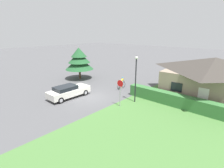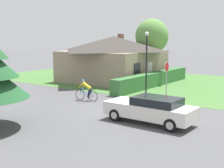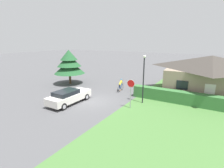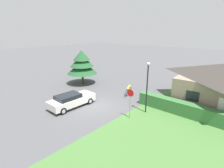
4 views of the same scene
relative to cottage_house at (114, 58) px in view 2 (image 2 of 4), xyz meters
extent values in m
plane|color=#515154|center=(-9.75, -8.91, -2.25)|extent=(140.00, 140.00, 0.00)
cube|color=#477538|center=(1.45, -4.91, -2.25)|extent=(16.00, 36.00, 0.01)
cube|color=gray|center=(0.00, 0.00, -0.78)|extent=(9.29, 8.42, 2.95)
pyramid|color=#3D3833|center=(0.00, 0.00, 1.40)|extent=(10.03, 9.09, 1.41)
cube|color=silver|center=(0.24, -3.98, -1.25)|extent=(0.90, 0.11, 2.00)
cube|color=black|center=(-2.23, -4.12, -0.63)|extent=(1.10, 0.13, 0.90)
cube|color=brown|center=(2.60, 0.95, 1.94)|extent=(0.53, 0.53, 0.80)
cube|color=#387038|center=(-0.98, -5.06, -1.65)|extent=(11.80, 0.90, 1.20)
cube|color=silver|center=(-11.44, -10.52, -1.62)|extent=(1.78, 4.65, 0.68)
cube|color=black|center=(-11.44, -10.94, -1.08)|extent=(1.56, 2.32, 0.40)
cylinder|color=black|center=(-12.19, -8.94, -1.94)|extent=(0.29, 0.64, 0.64)
cylinder|color=#ADADB2|center=(-12.19, -8.94, -1.94)|extent=(0.31, 0.37, 0.37)
cylinder|color=black|center=(-10.67, -8.95, -1.94)|extent=(0.29, 0.64, 0.64)
cylinder|color=#ADADB2|center=(-10.67, -8.95, -1.94)|extent=(0.31, 0.37, 0.37)
cylinder|color=black|center=(-12.21, -12.10, -1.94)|extent=(0.29, 0.64, 0.64)
cylinder|color=#ADADB2|center=(-12.21, -12.10, -1.94)|extent=(0.31, 0.37, 0.37)
cylinder|color=black|center=(-10.69, -12.11, -1.94)|extent=(0.29, 0.64, 0.64)
cylinder|color=#ADADB2|center=(-10.69, -12.11, -1.94)|extent=(0.31, 0.37, 0.37)
torus|color=black|center=(-9.07, -4.83, -1.91)|extent=(0.12, 0.73, 0.73)
torus|color=black|center=(-9.19, -3.76, -1.91)|extent=(0.12, 0.73, 0.73)
cylinder|color=#1E66B2|center=(-9.10, -4.56, -1.75)|extent=(0.06, 0.19, 0.57)
cylinder|color=#1E66B2|center=(-9.15, -4.17, -1.74)|extent=(0.11, 0.67, 0.61)
cylinder|color=#1E66B2|center=(-9.14, -4.24, -1.46)|extent=(0.13, 0.79, 0.06)
cylinder|color=#1E66B2|center=(-9.09, -4.66, -1.97)|extent=(0.08, 0.36, 0.15)
cylinder|color=#1E66B2|center=(-9.08, -4.73, -1.69)|extent=(0.06, 0.22, 0.45)
cylinder|color=#1E66B2|center=(-9.19, -3.81, -1.68)|extent=(0.05, 0.12, 0.47)
cylinder|color=black|center=(-9.18, -3.85, -1.44)|extent=(0.44, 0.07, 0.02)
ellipsoid|color=black|center=(-9.09, -4.64, -1.45)|extent=(0.10, 0.21, 0.05)
cylinder|color=#262D4C|center=(-9.10, -4.64, -1.63)|extent=(0.14, 0.27, 0.48)
cylinder|color=#262D4C|center=(-9.10, -4.48, -1.71)|extent=(0.14, 0.27, 0.63)
cylinder|color=tan|center=(-9.11, -4.57, -2.00)|extent=(0.08, 0.08, 0.30)
cylinder|color=tan|center=(-9.06, -4.41, -2.09)|extent=(0.17, 0.08, 0.21)
cylinder|color=yellow|center=(-9.13, -4.34, -1.24)|extent=(0.30, 0.73, 0.53)
cylinder|color=yellow|center=(-9.17, -4.09, -1.26)|extent=(0.10, 0.26, 0.36)
cylinder|color=yellow|center=(-9.17, -3.81, -1.26)|extent=(0.10, 0.26, 0.36)
sphere|color=tan|center=(-9.16, -4.05, -0.92)|extent=(0.19, 0.19, 0.19)
ellipsoid|color=#267FBF|center=(-9.16, -4.05, -0.87)|extent=(0.22, 0.18, 0.12)
cylinder|color=gray|center=(-5.79, -8.66, -1.24)|extent=(0.07, 0.07, 2.02)
cylinder|color=red|center=(-5.79, -8.66, 0.05)|extent=(0.65, 0.08, 0.65)
cylinder|color=silver|center=(-5.79, -8.66, 0.05)|extent=(0.69, 0.08, 0.69)
cylinder|color=black|center=(-5.34, -6.80, -0.05)|extent=(0.12, 0.12, 4.41)
sphere|color=white|center=(-5.34, -6.80, 2.29)|extent=(0.29, 0.29, 0.29)
cone|color=black|center=(-5.34, -6.80, 2.44)|extent=(0.18, 0.18, 0.12)
cylinder|color=#4C3823|center=(5.63, -1.14, -0.85)|extent=(0.36, 0.36, 2.80)
ellipsoid|color=#609347|center=(5.63, -1.14, 2.09)|extent=(3.64, 3.64, 3.82)
camera|label=1|loc=(4.06, -20.77, 4.69)|focal=28.00mm
camera|label=2|loc=(-25.04, -18.10, 2.15)|focal=50.00mm
camera|label=3|loc=(0.41, -22.28, 3.80)|focal=28.00mm
camera|label=4|loc=(2.13, -19.81, 4.96)|focal=28.00mm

